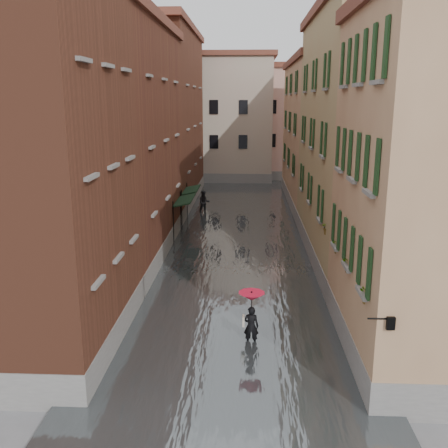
# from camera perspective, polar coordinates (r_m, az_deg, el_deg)

# --- Properties ---
(ground) EXTENTS (120.00, 120.00, 0.00)m
(ground) POSITION_cam_1_polar(r_m,az_deg,el_deg) (20.34, 1.00, -11.39)
(ground) COLOR slate
(ground) RESTS_ON ground
(floodwater) EXTENTS (10.00, 60.00, 0.20)m
(floodwater) POSITION_cam_1_polar(r_m,az_deg,el_deg) (32.54, 1.72, -1.36)
(floodwater) COLOR #51585A
(floodwater) RESTS_ON ground
(building_left_near) EXTENTS (6.00, 8.00, 13.00)m
(building_left_near) POSITION_cam_1_polar(r_m,az_deg,el_deg) (18.15, -21.91, 5.97)
(building_left_near) COLOR brown
(building_left_near) RESTS_ON ground
(building_left_mid) EXTENTS (6.00, 14.00, 12.50)m
(building_left_mid) POSITION_cam_1_polar(r_m,az_deg,el_deg) (28.49, -12.74, 8.70)
(building_left_mid) COLOR #582D1B
(building_left_mid) RESTS_ON ground
(building_left_far) EXTENTS (6.00, 16.00, 14.00)m
(building_left_far) POSITION_cam_1_polar(r_m,az_deg,el_deg) (43.07, -7.48, 11.61)
(building_left_far) COLOR brown
(building_left_far) RESTS_ON ground
(building_right_near) EXTENTS (6.00, 8.00, 11.50)m
(building_right_near) POSITION_cam_1_polar(r_m,az_deg,el_deg) (17.85, 23.99, 3.20)
(building_right_near) COLOR #A27553
(building_right_near) RESTS_ON ground
(building_right_mid) EXTENTS (6.00, 14.00, 13.00)m
(building_right_mid) POSITION_cam_1_polar(r_m,az_deg,el_deg) (28.21, 16.20, 8.95)
(building_right_mid) COLOR #9C8B5E
(building_right_mid) RESTS_ON ground
(building_right_far) EXTENTS (6.00, 16.00, 11.50)m
(building_right_far) POSITION_cam_1_polar(r_m,az_deg,el_deg) (42.96, 11.57, 9.77)
(building_right_far) COLOR #A27553
(building_right_far) RESTS_ON ground
(building_end_cream) EXTENTS (12.00, 9.00, 13.00)m
(building_end_cream) POSITION_cam_1_polar(r_m,az_deg,el_deg) (56.52, -0.85, 11.77)
(building_end_cream) COLOR #AFA48B
(building_end_cream) RESTS_ON ground
(building_end_pink) EXTENTS (10.00, 9.00, 12.00)m
(building_end_pink) POSITION_cam_1_polar(r_m,az_deg,el_deg) (58.69, 8.25, 11.22)
(building_end_pink) COLOR #CC9C8F
(building_end_pink) RESTS_ON ground
(awning_near) EXTENTS (1.09, 3.42, 2.80)m
(awning_near) POSITION_cam_1_polar(r_m,az_deg,el_deg) (31.74, -4.57, 2.62)
(awning_near) COLOR black
(awning_near) RESTS_ON ground
(awning_far) EXTENTS (1.09, 3.11, 2.80)m
(awning_far) POSITION_cam_1_polar(r_m,az_deg,el_deg) (35.38, -3.82, 3.81)
(awning_far) COLOR black
(awning_far) RESTS_ON ground
(wall_lantern) EXTENTS (0.71, 0.22, 0.35)m
(wall_lantern) POSITION_cam_1_polar(r_m,az_deg,el_deg) (14.15, 18.39, -10.60)
(wall_lantern) COLOR black
(wall_lantern) RESTS_ON ground
(window_planters) EXTENTS (0.59, 8.55, 0.84)m
(window_planters) POSITION_cam_1_polar(r_m,az_deg,el_deg) (18.79, 13.65, -2.51)
(window_planters) COLOR #985F32
(window_planters) RESTS_ON ground
(pedestrian_main) EXTENTS (0.96, 0.96, 2.06)m
(pedestrian_main) POSITION_cam_1_polar(r_m,az_deg,el_deg) (18.23, 3.13, -10.10)
(pedestrian_main) COLOR black
(pedestrian_main) RESTS_ON ground
(pedestrian_far) EXTENTS (1.04, 0.89, 1.86)m
(pedestrian_far) POSITION_cam_1_polar(r_m,az_deg,el_deg) (38.98, -2.28, 2.47)
(pedestrian_far) COLOR black
(pedestrian_far) RESTS_ON ground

